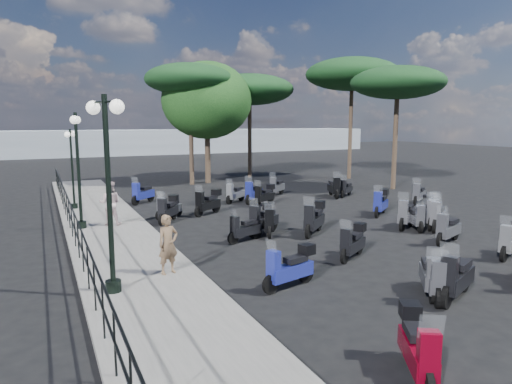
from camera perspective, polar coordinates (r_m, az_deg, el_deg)
name	(u,v)px	position (r m, az deg, el deg)	size (l,w,h in m)	color
ground	(301,231)	(17.18, 5.62, -4.86)	(120.00, 120.00, 0.00)	black
sidewalk	(109,229)	(17.86, -17.93, -4.47)	(3.00, 30.00, 0.15)	#62615E
railing	(70,212)	(17.39, -22.22, -2.29)	(0.04, 26.04, 1.10)	black
lamp_post_0	(108,182)	(10.68, -17.98, 1.18)	(0.69, 1.25, 4.48)	black
lamp_post_1	(78,163)	(17.74, -21.36, 3.38)	(0.44, 1.23, 4.22)	black
lamp_post_2	(72,164)	(22.04, -22.02, 3.31)	(0.53, 1.00, 3.56)	black
woman	(168,244)	(11.99, -10.93, -6.44)	(0.56, 0.37, 1.54)	brown
pedestrian_far	(110,203)	(18.11, -17.79, -1.33)	(0.82, 0.64, 1.68)	#C0A4A7
scooter_0	(418,349)	(8.00, 19.60, -17.96)	(1.03, 1.51, 1.34)	black
scooter_1	(290,268)	(11.30, 4.23, -9.49)	(1.64, 0.69, 1.33)	black
scooter_2	(263,221)	(16.48, 0.86, -3.63)	(1.60, 1.04, 1.43)	black
scooter_3	(168,210)	(18.81, -10.94, -2.20)	(1.18, 1.42, 1.35)	black
scooter_4	(169,209)	(19.54, -10.88, -2.04)	(1.36, 0.90, 1.22)	black
scooter_5	(143,194)	(23.37, -14.00, -0.23)	(1.38, 1.26, 1.40)	black
scooter_6	(435,279)	(11.41, 21.43, -10.14)	(1.13, 1.35, 1.32)	black
scooter_7	(353,243)	(13.88, 11.99, -6.24)	(1.45, 1.00, 1.29)	black
scooter_8	(268,221)	(16.40, 1.52, -3.67)	(0.87, 1.58, 1.33)	black
scooter_9	(244,230)	(15.51, -1.47, -4.73)	(1.46, 0.67, 1.20)	black
scooter_10	(208,203)	(20.03, -6.03, -1.37)	(1.54, 1.11, 1.39)	black
scooter_11	(253,193)	(22.88, -0.34, -0.13)	(1.42, 1.26, 1.43)	black
scooter_13	(456,279)	(11.46, 23.72, -9.88)	(1.74, 0.97, 1.48)	black
scooter_14	(448,230)	(16.55, 22.86, -4.35)	(1.65, 0.83, 1.37)	black
scooter_15	(314,219)	(16.59, 7.29, -3.39)	(1.52, 1.37, 1.49)	black
scooter_16	(235,194)	(22.93, -2.66, -0.25)	(1.37, 1.02, 1.28)	black
scooter_17	(264,195)	(22.19, 1.05, -0.43)	(1.46, 0.98, 1.29)	black
scooter_19	(511,241)	(15.71, 29.28, -5.32)	(1.64, 0.84, 1.37)	black
scooter_20	(416,218)	(18.20, 19.33, -3.08)	(0.89, 1.50, 1.30)	black
scooter_21	(406,215)	(18.37, 18.24, -2.74)	(1.58, 1.15, 1.46)	black
scooter_22	(334,188)	(24.90, 9.72, 0.49)	(0.88, 1.74, 1.45)	black
scooter_23	(277,187)	(25.19, 2.60, 0.63)	(1.41, 1.13, 1.35)	black
scooter_26	(430,212)	(19.04, 20.97, -2.34)	(1.27, 1.58, 1.47)	black
scooter_27	(381,203)	(20.56, 15.33, -1.35)	(1.51, 1.22, 1.41)	black
scooter_28	(419,194)	(23.99, 19.70, -0.29)	(1.51, 1.00, 1.35)	black
scooter_29	(346,189)	(25.30, 11.19, 0.39)	(1.31, 0.97, 1.22)	black
scooter_30	(438,217)	(18.45, 21.77, -2.88)	(1.58, 1.15, 1.46)	black
scooter_31	(434,215)	(18.73, 21.31, -2.69)	(1.58, 1.15, 1.46)	black
scooter_32	(430,276)	(11.61, 20.90, -9.77)	(1.13, 1.35, 1.32)	black
broadleaf_tree	(207,101)	(30.44, -6.17, 11.28)	(5.89, 5.89, 7.91)	#38281E
pine_0	(250,90)	(33.37, -0.80, 12.64)	(6.33, 6.33, 7.41)	#38281E
pine_1	(352,74)	(33.42, 11.93, 14.18)	(6.51, 6.51, 8.45)	#38281E
pine_2	(190,80)	(29.80, -8.27, 13.72)	(5.69, 5.69, 7.67)	#38281E
pine_3	(398,83)	(28.73, 17.30, 12.87)	(5.51, 5.51, 7.27)	#38281E
distant_hills	(115,142)	(59.96, -17.23, 5.96)	(70.00, 8.00, 3.00)	gray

